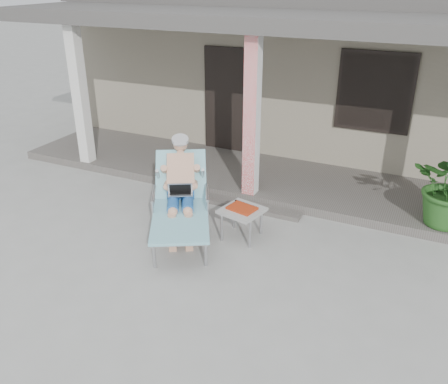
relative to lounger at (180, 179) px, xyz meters
The scene contains 7 objects.
ground 1.26m from the lounger, 53.98° to the right, with size 60.00×60.00×0.00m, color #9E9E99.
house 5.82m from the lounger, 84.45° to the left, with size 10.40×5.40×3.30m.
porch_deck 2.43m from the lounger, 76.03° to the left, with size 10.00×2.00×0.15m, color #605B56.
porch_overhang 2.98m from the lounger, 75.69° to the left, with size 10.00×2.30×2.85m.
porch_step 1.46m from the lounger, 62.87° to the left, with size 2.00×0.30×0.07m, color #605B56.
lounger is the anchor object (origin of this frame).
side_table 1.03m from the lounger, ahead, with size 0.66×0.66×0.50m.
Camera 1 is at (2.73, -4.71, 3.59)m, focal length 38.00 mm.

